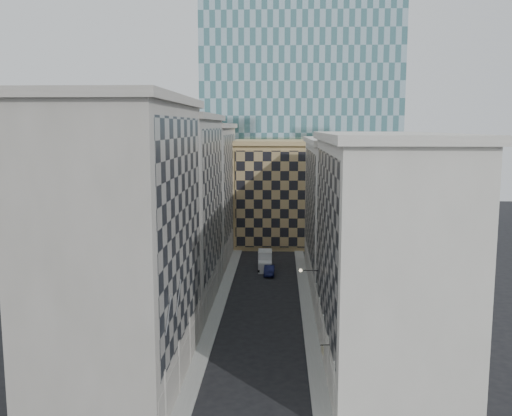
# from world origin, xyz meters

# --- Properties ---
(sidewalk_west) EXTENTS (1.50, 100.00, 0.15)m
(sidewalk_west) POSITION_xyz_m (-5.25, 30.00, 0.07)
(sidewalk_west) COLOR gray
(sidewalk_west) RESTS_ON ground
(sidewalk_east) EXTENTS (1.50, 100.00, 0.15)m
(sidewalk_east) POSITION_xyz_m (5.25, 30.00, 0.07)
(sidewalk_east) COLOR gray
(sidewalk_east) RESTS_ON ground
(bldg_left_a) EXTENTS (10.80, 22.80, 23.70)m
(bldg_left_a) POSITION_xyz_m (-10.88, 11.00, 11.82)
(bldg_left_a) COLOR gray
(bldg_left_a) RESTS_ON ground
(bldg_left_b) EXTENTS (10.80, 22.80, 22.70)m
(bldg_left_b) POSITION_xyz_m (-10.88, 33.00, 11.32)
(bldg_left_b) COLOR gray
(bldg_left_b) RESTS_ON ground
(bldg_left_c) EXTENTS (10.80, 22.80, 21.70)m
(bldg_left_c) POSITION_xyz_m (-10.88, 55.00, 10.83)
(bldg_left_c) COLOR gray
(bldg_left_c) RESTS_ON ground
(bldg_right_a) EXTENTS (10.80, 26.80, 20.70)m
(bldg_right_a) POSITION_xyz_m (10.88, 15.00, 10.32)
(bldg_right_a) COLOR beige
(bldg_right_a) RESTS_ON ground
(bldg_right_b) EXTENTS (10.80, 28.80, 19.70)m
(bldg_right_b) POSITION_xyz_m (10.89, 42.00, 9.85)
(bldg_right_b) COLOR beige
(bldg_right_b) RESTS_ON ground
(tan_block) EXTENTS (16.80, 14.80, 18.80)m
(tan_block) POSITION_xyz_m (2.00, 67.90, 9.44)
(tan_block) COLOR tan
(tan_block) RESTS_ON ground
(church_tower) EXTENTS (7.20, 7.20, 51.50)m
(church_tower) POSITION_xyz_m (0.00, 82.00, 26.95)
(church_tower) COLOR #322D27
(church_tower) RESTS_ON ground
(flagpoles_left) EXTENTS (0.10, 6.33, 2.33)m
(flagpoles_left) POSITION_xyz_m (-5.90, 6.00, 8.00)
(flagpoles_left) COLOR gray
(flagpoles_left) RESTS_ON ground
(bracket_lamp) EXTENTS (1.98, 0.36, 0.36)m
(bracket_lamp) POSITION_xyz_m (4.38, 24.00, 6.20)
(bracket_lamp) COLOR black
(bracket_lamp) RESTS_ON ground
(box_truck) EXTENTS (2.12, 5.05, 2.75)m
(box_truck) POSITION_xyz_m (-0.21, 48.54, 1.20)
(box_truck) COLOR silver
(box_truck) RESTS_ON ground
(dark_car) EXTENTS (1.56, 4.25, 1.39)m
(dark_car) POSITION_xyz_m (0.50, 45.30, 0.69)
(dark_car) COLOR #0E1236
(dark_car) RESTS_ON ground
(shop_sign) EXTENTS (0.79, 0.69, 0.77)m
(shop_sign) POSITION_xyz_m (5.42, 8.38, 3.84)
(shop_sign) COLOR black
(shop_sign) RESTS_ON ground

